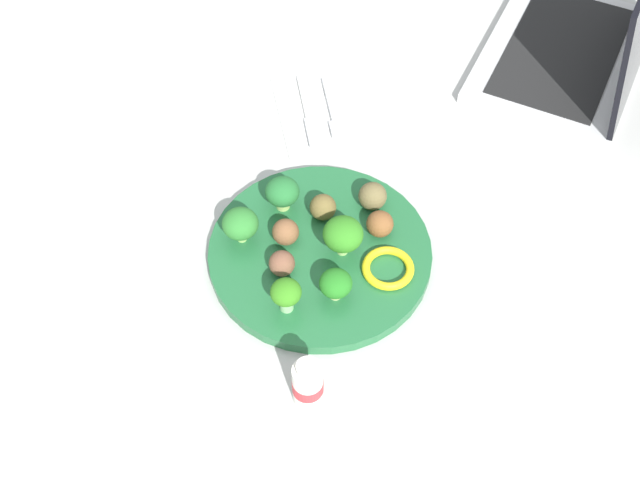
{
  "coord_description": "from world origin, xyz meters",
  "views": [
    {
      "loc": [
        0.6,
        -0.06,
        0.84
      ],
      "look_at": [
        0.0,
        0.0,
        0.04
      ],
      "focal_mm": 46.14,
      "sensor_mm": 36.0,
      "label": 1
    }
  ],
  "objects_px": {
    "broccoli_floret_far_rim": "(343,235)",
    "knife": "(309,114)",
    "meatball_back_left": "(282,263)",
    "fork": "(334,110)",
    "plate": "(320,253)",
    "broccoli_floret_mid_left": "(286,293)",
    "laptop": "(585,43)",
    "meatball_far_rim": "(380,224)",
    "napkin": "(320,111)",
    "meatball_mid_right": "(373,196)",
    "pepper_ring_mid_left": "(388,268)",
    "broccoli_floret_back_right": "(240,224)",
    "broccoli_floret_front_left": "(336,284)",
    "broccoli_floret_front_right": "(282,192)",
    "meatball_back_right": "(286,232)",
    "meatball_mid_left": "(323,207)",
    "yogurt_bottle": "(308,383)"
  },
  "relations": [
    {
      "from": "broccoli_floret_far_rim",
      "to": "knife",
      "type": "bearing_deg",
      "value": -175.92
    },
    {
      "from": "meatball_back_left",
      "to": "fork",
      "type": "distance_m",
      "value": 0.3
    },
    {
      "from": "plate",
      "to": "broccoli_floret_far_rim",
      "type": "height_order",
      "value": "broccoli_floret_far_rim"
    },
    {
      "from": "broccoli_floret_mid_left",
      "to": "laptop",
      "type": "relative_size",
      "value": 0.12
    },
    {
      "from": "broccoli_floret_far_rim",
      "to": "meatball_far_rim",
      "type": "height_order",
      "value": "broccoli_floret_far_rim"
    },
    {
      "from": "broccoli_floret_mid_left",
      "to": "napkin",
      "type": "height_order",
      "value": "broccoli_floret_mid_left"
    },
    {
      "from": "meatball_far_rim",
      "to": "meatball_mid_right",
      "type": "bearing_deg",
      "value": -176.18
    },
    {
      "from": "fork",
      "to": "laptop",
      "type": "height_order",
      "value": "laptop"
    },
    {
      "from": "meatball_mid_right",
      "to": "fork",
      "type": "xyz_separation_m",
      "value": [
        -0.19,
        -0.03,
        -0.03
      ]
    },
    {
      "from": "pepper_ring_mid_left",
      "to": "broccoli_floret_mid_left",
      "type": "bearing_deg",
      "value": -72.04
    },
    {
      "from": "broccoli_floret_back_right",
      "to": "broccoli_floret_front_left",
      "type": "distance_m",
      "value": 0.14
    },
    {
      "from": "meatball_back_left",
      "to": "pepper_ring_mid_left",
      "type": "xyz_separation_m",
      "value": [
        0.01,
        0.13,
        -0.01
      ]
    },
    {
      "from": "broccoli_floret_back_right",
      "to": "knife",
      "type": "relative_size",
      "value": 0.34
    },
    {
      "from": "broccoli_floret_front_right",
      "to": "broccoli_floret_back_right",
      "type": "distance_m",
      "value": 0.07
    },
    {
      "from": "broccoli_floret_mid_left",
      "to": "meatball_back_right",
      "type": "relative_size",
      "value": 1.43
    },
    {
      "from": "meatball_back_left",
      "to": "meatball_mid_left",
      "type": "height_order",
      "value": "meatball_mid_left"
    },
    {
      "from": "plate",
      "to": "meatball_mid_left",
      "type": "bearing_deg",
      "value": 170.29
    },
    {
      "from": "meatball_mid_left",
      "to": "laptop",
      "type": "height_order",
      "value": "laptop"
    },
    {
      "from": "broccoli_floret_front_right",
      "to": "laptop",
      "type": "relative_size",
      "value": 0.12
    },
    {
      "from": "plate",
      "to": "meatball_back_right",
      "type": "height_order",
      "value": "meatball_back_right"
    },
    {
      "from": "broccoli_floret_front_left",
      "to": "meatball_mid_right",
      "type": "distance_m",
      "value": 0.15
    },
    {
      "from": "broccoli_floret_far_rim",
      "to": "meatball_back_right",
      "type": "xyz_separation_m",
      "value": [
        -0.02,
        -0.07,
        -0.02
      ]
    },
    {
      "from": "meatball_back_right",
      "to": "broccoli_floret_mid_left",
      "type": "bearing_deg",
      "value": -3.8
    },
    {
      "from": "yogurt_bottle",
      "to": "knife",
      "type": "bearing_deg",
      "value": 174.55
    },
    {
      "from": "broccoli_floret_front_left",
      "to": "meatball_mid_right",
      "type": "bearing_deg",
      "value": 154.99
    },
    {
      "from": "plate",
      "to": "meatball_mid_right",
      "type": "bearing_deg",
      "value": 130.97
    },
    {
      "from": "broccoli_floret_front_right",
      "to": "fork",
      "type": "bearing_deg",
      "value": 154.32
    },
    {
      "from": "broccoli_floret_mid_left",
      "to": "fork",
      "type": "height_order",
      "value": "broccoli_floret_mid_left"
    },
    {
      "from": "fork",
      "to": "yogurt_bottle",
      "type": "xyz_separation_m",
      "value": [
        0.44,
        -0.08,
        0.02
      ]
    },
    {
      "from": "meatball_far_rim",
      "to": "laptop",
      "type": "distance_m",
      "value": 0.46
    },
    {
      "from": "broccoli_floret_front_left",
      "to": "meatball_mid_left",
      "type": "distance_m",
      "value": 0.12
    },
    {
      "from": "broccoli_floret_mid_left",
      "to": "meatball_mid_left",
      "type": "xyz_separation_m",
      "value": [
        -0.13,
        0.06,
        -0.01
      ]
    },
    {
      "from": "laptop",
      "to": "meatball_back_left",
      "type": "bearing_deg",
      "value": -53.8
    },
    {
      "from": "meatball_mid_left",
      "to": "laptop",
      "type": "xyz_separation_m",
      "value": [
        -0.27,
        0.42,
        0.01
      ]
    },
    {
      "from": "pepper_ring_mid_left",
      "to": "knife",
      "type": "bearing_deg",
      "value": -166.39
    },
    {
      "from": "meatball_back_right",
      "to": "pepper_ring_mid_left",
      "type": "bearing_deg",
      "value": 63.94
    },
    {
      "from": "broccoli_floret_front_left",
      "to": "pepper_ring_mid_left",
      "type": "bearing_deg",
      "value": 114.11
    },
    {
      "from": "pepper_ring_mid_left",
      "to": "yogurt_bottle",
      "type": "xyz_separation_m",
      "value": [
        0.15,
        -0.11,
        0.01
      ]
    },
    {
      "from": "plate",
      "to": "napkin",
      "type": "relative_size",
      "value": 1.65
    },
    {
      "from": "napkin",
      "to": "meatball_back_right",
      "type": "bearing_deg",
      "value": -15.81
    },
    {
      "from": "napkin",
      "to": "yogurt_bottle",
      "type": "distance_m",
      "value": 0.45
    },
    {
      "from": "meatball_back_right",
      "to": "laptop",
      "type": "height_order",
      "value": "laptop"
    },
    {
      "from": "broccoli_floret_mid_left",
      "to": "fork",
      "type": "relative_size",
      "value": 0.4
    },
    {
      "from": "laptop",
      "to": "knife",
      "type": "bearing_deg",
      "value": -80.12
    },
    {
      "from": "meatball_back_right",
      "to": "meatball_mid_left",
      "type": "height_order",
      "value": "same"
    },
    {
      "from": "broccoli_floret_front_left",
      "to": "meatball_mid_right",
      "type": "relative_size",
      "value": 1.17
    },
    {
      "from": "pepper_ring_mid_left",
      "to": "laptop",
      "type": "relative_size",
      "value": 0.17
    },
    {
      "from": "plate",
      "to": "broccoli_floret_far_rim",
      "type": "relative_size",
      "value": 5.04
    },
    {
      "from": "broccoli_floret_back_right",
      "to": "knife",
      "type": "xyz_separation_m",
      "value": [
        -0.22,
        0.11,
        -0.04
      ]
    },
    {
      "from": "plate",
      "to": "meatball_back_right",
      "type": "bearing_deg",
      "value": -114.78
    }
  ]
}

